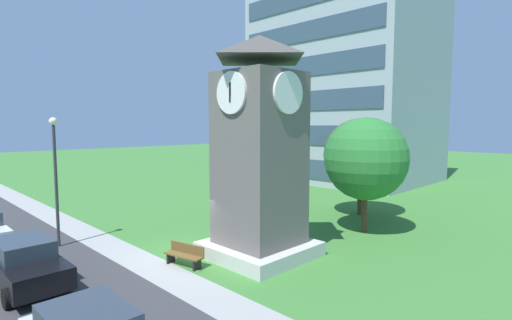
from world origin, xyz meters
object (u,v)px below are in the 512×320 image
Objects in this scene: street_lamp at (55,168)px; tree_streetside at (361,155)px; parked_car_black at (25,263)px; clock_tower at (259,160)px; tree_near_tower at (366,159)px; tree_by_building at (251,148)px; park_bench at (185,255)px.

tree_streetside is at bearing 67.11° from street_lamp.
tree_streetside is 18.72m from parked_car_black.
clock_tower reaches higher than tree_near_tower.
clock_tower is 1.83× the size of tree_by_building.
tree_streetside is at bearing 95.03° from clock_tower.
parked_car_black is at bearing -108.64° from tree_near_tower.
tree_streetside is (11.40, -1.38, 0.13)m from tree_by_building.
parked_car_black is (-2.73, -18.28, -2.97)m from tree_streetside.
clock_tower is 1.54× the size of tree_near_tower.
park_bench is at bearing -91.74° from tree_streetside.
clock_tower is 1.54× the size of tree_streetside.
tree_near_tower reaches higher than park_bench.
parked_car_black is at bearing -113.84° from clock_tower.
parked_car_black is (-5.00, -14.84, -3.09)m from tree_near_tower.
clock_tower reaches higher than tree_streetside.
tree_streetside is (-2.27, 3.44, -0.13)m from tree_near_tower.
tree_streetside is at bearing 81.49° from parked_car_black.
clock_tower is 9.60m from street_lamp.
clock_tower is 9.57m from parked_car_black.
tree_by_building is at bearing 173.10° from tree_streetside.
tree_by_building reaches higher than park_bench.
street_lamp reaches higher than park_bench.
parked_car_black is at bearing -66.23° from tree_by_building.
tree_streetside is at bearing 88.26° from park_bench.
park_bench is at bearing -112.89° from clock_tower.
parked_car_black is at bearing -114.39° from park_bench.
park_bench is 0.40× the size of parked_car_black.
tree_streetside reaches higher than street_lamp.
clock_tower reaches higher than parked_car_black.
street_lamp is at bearing -142.51° from clock_tower.
street_lamp is 1.32× the size of parked_car_black.
street_lamp is at bearing -156.21° from park_bench.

